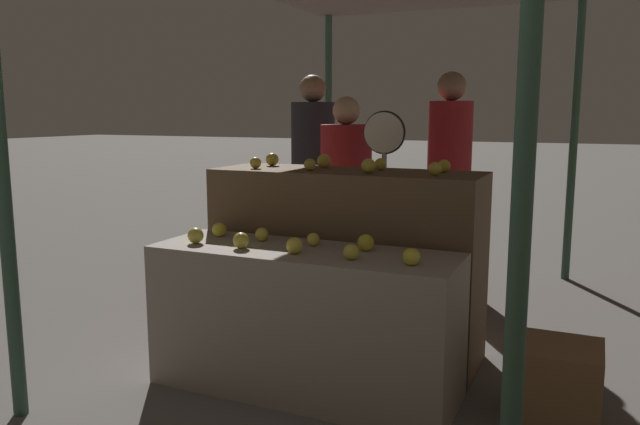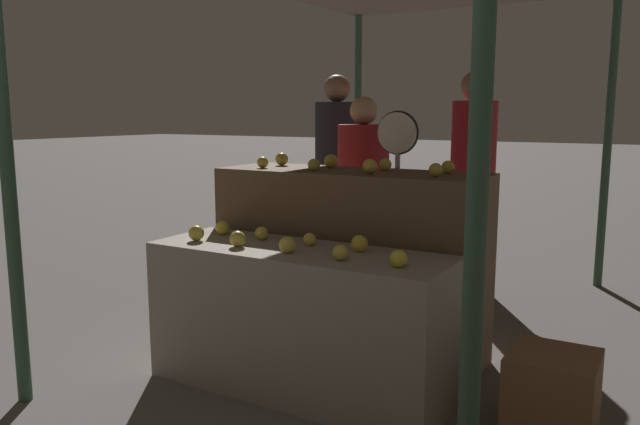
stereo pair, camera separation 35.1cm
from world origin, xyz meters
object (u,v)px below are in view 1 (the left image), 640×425
object	(u,v)px
person_customer_left	(449,165)
produce_scale	(384,169)
wooden_crate_side	(558,384)
person_vendor_at_scale	(346,187)
person_customer_right	(313,162)

from	to	relation	value
person_customer_left	produce_scale	bearing A→B (deg)	64.78
person_customer_left	wooden_crate_side	world-z (taller)	person_customer_left
person_vendor_at_scale	wooden_crate_side	xyz separation A→B (m)	(1.66, -1.39, -0.72)
produce_scale	person_customer_left	distance (m)	1.06
person_customer_right	person_vendor_at_scale	bearing A→B (deg)	108.59
produce_scale	person_customer_right	world-z (taller)	person_customer_right
produce_scale	person_vendor_at_scale	distance (m)	0.52
produce_scale	person_customer_right	xyz separation A→B (m)	(-0.96, 0.90, -0.05)
person_customer_left	wooden_crate_side	xyz separation A→B (m)	(1.03, -2.14, -0.86)
produce_scale	person_customer_left	size ratio (longest dim) A/B	0.82
person_vendor_at_scale	wooden_crate_side	distance (m)	2.28
wooden_crate_side	person_vendor_at_scale	bearing A→B (deg)	140.09
person_vendor_at_scale	wooden_crate_side	world-z (taller)	person_vendor_at_scale
person_customer_right	wooden_crate_side	bearing A→B (deg)	114.13
person_vendor_at_scale	wooden_crate_side	bearing A→B (deg)	122.18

